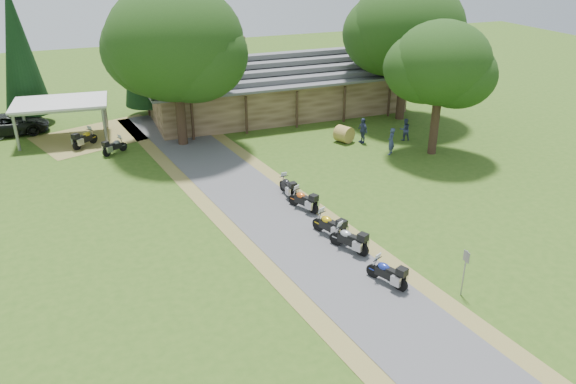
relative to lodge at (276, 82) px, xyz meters
name	(u,v)px	position (x,y,z in m)	size (l,w,h in m)	color
ground	(338,274)	(-6.00, -24.00, -2.45)	(120.00, 120.00, 0.00)	#315217
driveway	(293,234)	(-6.50, -20.00, -2.45)	(46.00, 46.00, 0.00)	#48474A
lodge	(276,82)	(0.00, 0.00, 0.00)	(21.40, 9.40, 4.90)	brown
carport	(63,120)	(-16.56, -0.78, -1.07)	(6.37, 4.25, 2.76)	silver
car_dark_suv	(8,119)	(-20.30, 1.70, -1.32)	(5.90, 2.51, 2.26)	black
motorcycle_row_a	(387,272)	(-4.44, -25.46, -1.83)	(1.81, 0.59, 1.24)	#1E2F9A
motorcycle_row_b	(349,238)	(-4.67, -22.40, -1.80)	(1.91, 0.62, 1.31)	#A9ABB2
motorcycle_row_c	(330,224)	(-4.94, -20.85, -1.78)	(1.96, 0.64, 1.34)	gold
motorcycle_row_d	(303,199)	(-4.99, -17.69, -1.83)	(1.82, 0.59, 1.25)	#DC5C1A
motorcycle_row_e	(288,186)	(-5.11, -15.66, -1.85)	(1.74, 0.57, 1.19)	black
motorcycle_carport_a	(85,138)	(-15.32, -3.11, -1.79)	(1.92, 0.63, 1.31)	gold
motorcycle_carport_b	(114,145)	(-13.54, -5.27, -1.87)	(1.71, 0.56, 1.17)	gray
person_a	(391,139)	(3.69, -12.10, -1.37)	(0.61, 0.44, 2.15)	navy
person_b	(405,128)	(6.09, -9.99, -1.52)	(0.53, 0.38, 1.87)	navy
person_c	(363,128)	(3.02, -9.37, -1.40)	(0.60, 0.43, 2.11)	navy
hay_bale	(344,134)	(1.87, -8.77, -1.87)	(1.17, 1.17, 1.07)	olive
sign_post	(464,273)	(-1.99, -27.27, -1.41)	(0.38, 0.06, 2.09)	gray
oak_lodge_left	(177,63)	(-8.88, -5.06, 3.24)	(9.05, 9.05, 11.39)	#18330F
oak_lodge_right	(406,47)	(8.52, -5.41, 3.19)	(8.67, 8.67, 11.28)	#18330F
oak_driveway	(440,81)	(6.39, -12.96, 2.46)	(6.27, 6.27, 9.81)	#18330F
cedar_near	(142,29)	(-9.91, 2.62, 4.42)	(3.81, 3.81, 13.73)	black
cedar_far	(19,56)	(-18.88, 3.92, 2.81)	(3.44, 3.44, 10.52)	black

